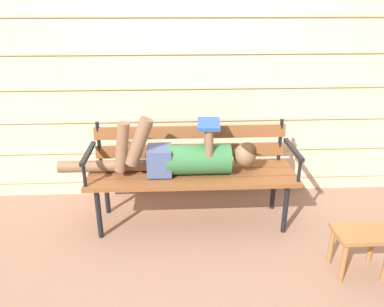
# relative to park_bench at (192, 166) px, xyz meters

# --- Properties ---
(ground_plane) EXTENTS (12.00, 12.00, 0.00)m
(ground_plane) POSITION_rel_park_bench_xyz_m (0.00, -0.14, -0.51)
(ground_plane) COLOR #936B56
(house_siding) EXTENTS (4.93, 0.08, 2.49)m
(house_siding) POSITION_rel_park_bench_xyz_m (0.00, 0.52, 0.74)
(house_siding) COLOR beige
(house_siding) RESTS_ON ground
(park_bench) EXTENTS (1.75, 0.52, 0.86)m
(park_bench) POSITION_rel_park_bench_xyz_m (0.00, 0.00, 0.00)
(park_bench) COLOR brown
(park_bench) RESTS_ON ground
(reclining_person) EXTENTS (1.66, 0.26, 0.52)m
(reclining_person) POSITION_rel_park_bench_xyz_m (-0.07, -0.07, 0.12)
(reclining_person) COLOR #33703D
(footstool) EXTENTS (0.38, 0.26, 0.34)m
(footstool) POSITION_rel_park_bench_xyz_m (1.16, -0.78, -0.25)
(footstool) COLOR #9E6638
(footstool) RESTS_ON ground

